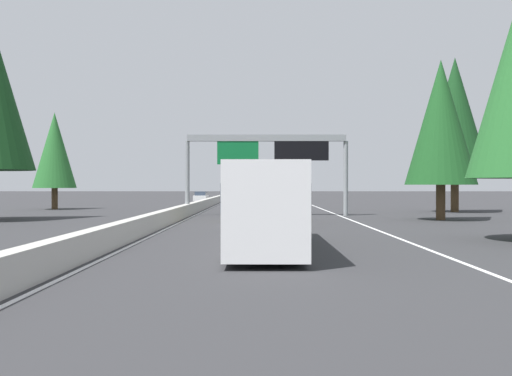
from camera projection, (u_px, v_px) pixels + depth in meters
name	position (u px, v px, depth m)	size (l,w,h in m)	color
ground_plane	(209.00, 208.00, 61.90)	(320.00, 320.00, 0.00)	#2D2D30
median_barrier	(219.00, 199.00, 81.90)	(180.00, 0.56, 0.90)	#ADAAA3
shoulder_stripe_right	(310.00, 204.00, 71.84)	(160.00, 0.16, 0.01)	silver
shoulder_stripe_median	(218.00, 204.00, 71.90)	(160.00, 0.16, 0.01)	silver
sign_gantry_overhead	(269.00, 151.00, 45.50)	(0.50, 12.68, 6.28)	gray
bus_distant_a	(264.00, 203.00, 21.89)	(11.50, 2.55, 3.10)	white
box_truck_near_right	(258.00, 198.00, 35.15)	(8.50, 2.40, 2.95)	white
minivan_distant_b	(261.00, 199.00, 58.43)	(5.00, 1.95, 1.69)	slate
sedan_far_center	(242.00, 193.00, 120.48)	(4.40, 1.80, 1.47)	slate
sedan_mid_center	(283.00, 196.00, 87.90)	(4.40, 1.80, 1.47)	black
oncoming_near	(201.00, 197.00, 82.77)	(4.40, 1.80, 1.47)	white
conifer_right_near	(441.00, 122.00, 39.90)	(4.81, 4.81, 10.94)	#4C3823
conifer_right_mid	(455.00, 118.00, 51.76)	(6.01, 6.01, 13.65)	#4C3823
conifer_left_mid	(55.00, 150.00, 57.49)	(4.19, 4.19, 9.52)	#4C3823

